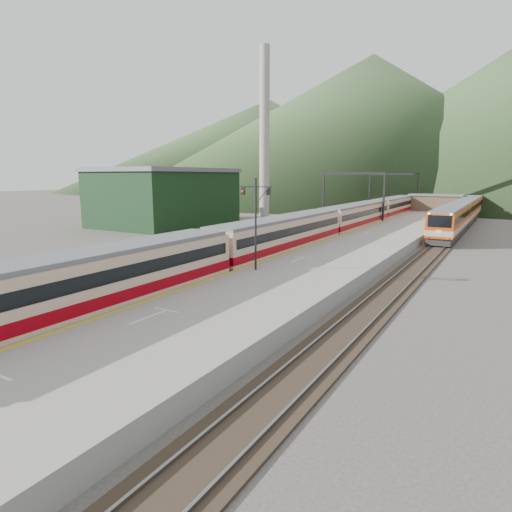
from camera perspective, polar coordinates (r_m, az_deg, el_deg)
The scene contains 16 objects.
track_main at distance 51.34m, azimuth 10.31°, elevation 2.23°, with size 2.60×200.00×0.23m.
track_far at distance 53.27m, azimuth 5.26°, elevation 2.66°, with size 2.60×200.00×0.23m.
track_second at distance 48.59m, azimuth 23.10°, elevation 1.08°, with size 2.60×200.00×0.23m.
platform at distance 47.71m, azimuth 15.78°, elevation 1.90°, with size 8.00×100.00×1.00m, color gray.
gantry_near at distance 65.94m, azimuth 12.77°, elevation 8.78°, with size 9.55×0.25×8.00m.
gantry_far at distance 90.03m, azimuth 17.81°, elevation 8.95°, with size 9.55×0.25×8.00m.
warehouse at distance 67.53m, azimuth -11.95°, elevation 7.77°, with size 14.50×20.50×8.60m.
smokestack at distance 80.51m, azimuth 1.14°, elevation 16.02°, with size 1.80×1.80×30.00m, color #9E998E.
station_shed at distance 86.62m, azimuth 22.87°, elevation 6.59°, with size 9.40×4.40×3.10m.
hill_a at distance 207.12m, azimuth 15.05°, elevation 16.52°, with size 180.00×180.00×60.00m, color #25461F.
hill_d at distance 284.05m, azimuth 1.76°, elevation 14.65°, with size 200.00×200.00×55.00m, color #25461F.
main_train at distance 48.81m, azimuth 9.37°, elevation 4.27°, with size 3.11×85.15×3.80m.
second_train at distance 76.11m, azimuth 26.15°, elevation 5.40°, with size 2.77×56.88×3.38m.
signal_mast at distance 29.08m, azimuth -0.04°, elevation 5.61°, with size 2.16×0.62×6.28m.
short_signal_b at distance 38.61m, azimuth -3.09°, elevation 1.76°, with size 0.22×0.17×2.27m.
short_signal_c at distance 38.66m, azimuth -8.37°, elevation 1.67°, with size 0.25×0.21×2.27m.
Camera 1 is at (17.69, -7.64, 7.38)m, focal length 30.00 mm.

